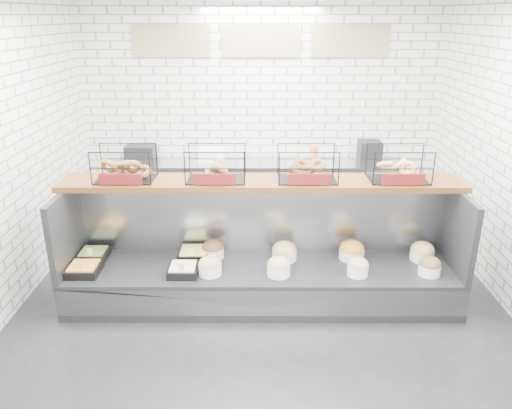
{
  "coord_description": "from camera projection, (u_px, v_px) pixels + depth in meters",
  "views": [
    {
      "loc": [
        -0.04,
        -4.31,
        2.83
      ],
      "look_at": [
        -0.06,
        0.45,
        1.02
      ],
      "focal_mm": 35.0,
      "sensor_mm": 36.0,
      "label": 1
    }
  ],
  "objects": [
    {
      "name": "ground",
      "position": [
        261.0,
        314.0,
        5.03
      ],
      "size": [
        5.5,
        5.5,
        0.0
      ],
      "primitive_type": "plane",
      "color": "black",
      "rests_on": "ground"
    },
    {
      "name": "room_shell",
      "position": [
        262.0,
        99.0,
        4.86
      ],
      "size": [
        5.02,
        5.51,
        3.01
      ],
      "color": "white",
      "rests_on": "ground"
    },
    {
      "name": "display_case",
      "position": [
        262.0,
        269.0,
        5.24
      ],
      "size": [
        4.0,
        0.9,
        1.2
      ],
      "color": "black",
      "rests_on": "ground"
    },
    {
      "name": "bagel_shelf",
      "position": [
        261.0,
        169.0,
        5.03
      ],
      "size": [
        4.1,
        0.5,
        0.4
      ],
      "color": "#43230E",
      "rests_on": "display_case"
    },
    {
      "name": "prep_counter",
      "position": [
        260.0,
        191.0,
        7.14
      ],
      "size": [
        4.0,
        0.6,
        1.2
      ],
      "color": "#93969B",
      "rests_on": "ground"
    }
  ]
}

